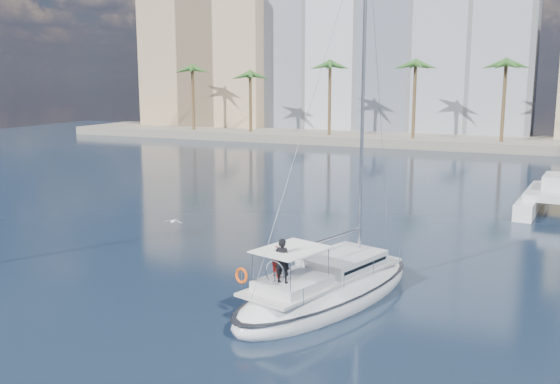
% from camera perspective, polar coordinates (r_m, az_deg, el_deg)
% --- Properties ---
extents(ground, '(160.00, 160.00, 0.00)m').
position_cam_1_polar(ground, '(30.45, -0.37, -7.40)').
color(ground, black).
rests_on(ground, ground).
extents(quay, '(120.00, 14.00, 1.20)m').
position_cam_1_polar(quay, '(88.69, 15.91, 4.46)').
color(quay, gray).
rests_on(quay, ground).
extents(building_modern, '(42.00, 16.00, 28.00)m').
position_cam_1_polar(building_modern, '(102.37, 10.43, 12.96)').
color(building_modern, silver).
rests_on(building_modern, ground).
extents(building_tan_left, '(22.00, 14.00, 22.00)m').
position_cam_1_polar(building_tan_left, '(109.58, -5.90, 11.34)').
color(building_tan_left, tan).
rests_on(building_tan_left, ground).
extents(palm_left, '(3.60, 3.60, 12.30)m').
position_cam_1_polar(palm_left, '(95.20, -5.23, 11.05)').
color(palm_left, brown).
rests_on(palm_left, ground).
extents(palm_centre, '(3.60, 3.60, 12.30)m').
position_cam_1_polar(palm_centre, '(84.29, 15.87, 10.77)').
color(palm_centre, brown).
rests_on(palm_centre, ground).
extents(main_sloop, '(6.65, 11.64, 16.47)m').
position_cam_1_polar(main_sloop, '(26.62, 4.37, -8.93)').
color(main_sloop, white).
rests_on(main_sloop, ground).
extents(seagull, '(1.21, 0.52, 0.22)m').
position_cam_1_polar(seagull, '(37.44, -9.68, -2.68)').
color(seagull, silver).
rests_on(seagull, ground).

